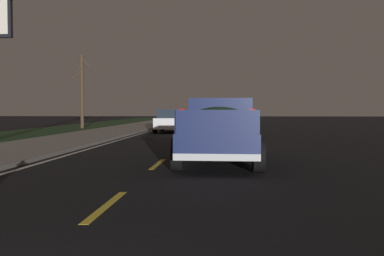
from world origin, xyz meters
TOP-DOWN VIEW (x-y plane):
  - ground at (27.00, 0.00)m, footprint 144.00×144.00m
  - sidewalk_shoulder at (27.00, 5.70)m, footprint 108.00×4.00m
  - grass_verge at (27.00, 10.70)m, footprint 108.00×6.00m
  - lane_markings at (29.06, 2.55)m, footprint 108.00×3.54m
  - pickup_truck at (10.68, -1.75)m, footprint 5.46×2.35m
  - sedan_black at (37.21, 1.79)m, footprint 4.42×2.05m
  - sedan_white at (28.05, 1.67)m, footprint 4.43×2.08m
  - bare_tree_far at (34.02, 9.71)m, footprint 0.93×1.52m

SIDE VIEW (x-z plane):
  - ground at x=27.00m, z-range 0.00..0.00m
  - grass_verge at x=27.00m, z-range 0.00..0.01m
  - lane_markings at x=29.06m, z-range 0.00..0.01m
  - sidewalk_shoulder at x=27.00m, z-range 0.00..0.12m
  - sedan_black at x=37.21m, z-range 0.01..1.55m
  - sedan_white at x=28.05m, z-range 0.01..1.55m
  - pickup_truck at x=10.68m, z-range 0.05..1.92m
  - bare_tree_far at x=34.02m, z-range 0.12..6.02m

